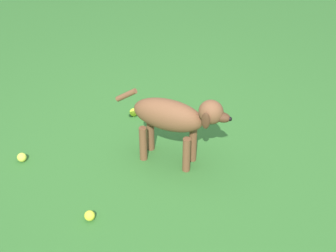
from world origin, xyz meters
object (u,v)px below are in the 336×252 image
object	(u,v)px
tennis_ball_1	(90,216)
tennis_ball_0	(134,112)
tennis_ball_2	(22,157)
dog	(175,118)

from	to	relation	value
tennis_ball_1	tennis_ball_0	bearing A→B (deg)	111.97
tennis_ball_2	tennis_ball_1	bearing A→B (deg)	-13.77
tennis_ball_0	tennis_ball_2	size ratio (longest dim) A/B	1.00
tennis_ball_0	tennis_ball_1	distance (m)	1.17
tennis_ball_0	tennis_ball_2	distance (m)	0.96
dog	tennis_ball_2	bearing A→B (deg)	-157.04
dog	tennis_ball_0	world-z (taller)	dog
tennis_ball_0	tennis_ball_2	xyz separation A→B (m)	(-0.34, -0.90, 0.00)
tennis_ball_1	tennis_ball_2	world-z (taller)	same
tennis_ball_0	dog	bearing A→B (deg)	-28.80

